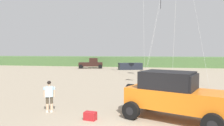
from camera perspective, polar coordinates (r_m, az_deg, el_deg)
The scene contains 6 objects.
dune_ridge at distance 48.26m, azimuth 8.99°, elevation 0.44°, with size 90.00×8.80×2.08m, color #4C703D.
jeep at distance 10.29m, azimuth 16.34°, elevation -8.18°, with size 5.00×3.81×2.26m.
person_watching at distance 11.64m, azimuth -16.68°, elevation -8.21°, with size 0.60×0.40×1.67m.
cooler_box at distance 10.14m, azimuth -5.94°, elevation -14.12°, with size 0.56×0.36×0.38m, color #B21E23.
distant_pickup at distance 41.24m, azimuth -5.61°, elevation -0.11°, with size 4.93×3.40×1.98m.
distant_sedan at distance 38.00m, azimuth 4.99°, elevation -0.88°, with size 4.20×1.70×1.20m, color #1E232D.
Camera 1 is at (1.29, -7.59, 3.18)m, focal length 33.61 mm.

